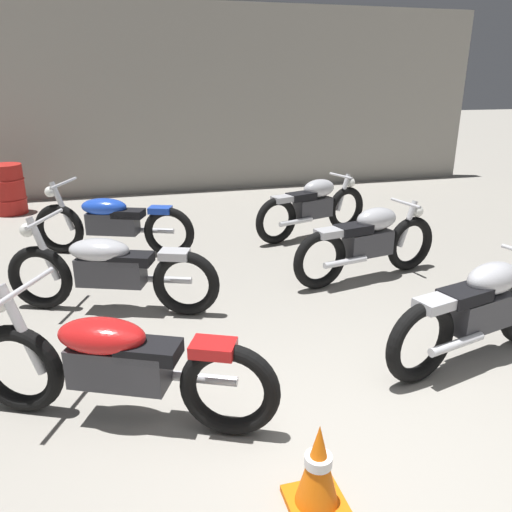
{
  "coord_description": "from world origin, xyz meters",
  "views": [
    {
      "loc": [
        -1.25,
        -2.07,
        2.25
      ],
      "look_at": [
        0.0,
        2.51,
        0.55
      ],
      "focal_mm": 35.31,
      "sensor_mm": 36.0,
      "label": 1
    }
  ],
  "objects_px": {
    "motorcycle_right_row_2": "(314,206)",
    "motorcycle_left_row_0": "(117,364)",
    "motorcycle_right_row_0": "(481,309)",
    "motorcycle_right_row_1": "(369,241)",
    "motorcycle_left_row_1": "(110,270)",
    "oil_drum": "(8,189)",
    "traffic_cone": "(318,469)",
    "motorcycle_left_row_2": "(112,222)"
  },
  "relations": [
    {
      "from": "motorcycle_right_row_1",
      "to": "motorcycle_right_row_2",
      "type": "distance_m",
      "value": 1.73
    },
    {
      "from": "oil_drum",
      "to": "traffic_cone",
      "type": "relative_size",
      "value": 1.57
    },
    {
      "from": "motorcycle_left_row_0",
      "to": "oil_drum",
      "type": "relative_size",
      "value": 2.37
    },
    {
      "from": "motorcycle_right_row_1",
      "to": "motorcycle_right_row_2",
      "type": "relative_size",
      "value": 1.02
    },
    {
      "from": "motorcycle_right_row_2",
      "to": "traffic_cone",
      "type": "distance_m",
      "value": 5.05
    },
    {
      "from": "motorcycle_left_row_2",
      "to": "traffic_cone",
      "type": "xyz_separation_m",
      "value": [
        1.05,
        -4.63,
        -0.19
      ]
    },
    {
      "from": "oil_drum",
      "to": "motorcycle_right_row_2",
      "type": "bearing_deg",
      "value": -29.79
    },
    {
      "from": "oil_drum",
      "to": "motorcycle_right_row_0",
      "type": "bearing_deg",
      "value": -53.37
    },
    {
      "from": "motorcycle_left_row_2",
      "to": "motorcycle_left_row_0",
      "type": "bearing_deg",
      "value": -89.55
    },
    {
      "from": "oil_drum",
      "to": "traffic_cone",
      "type": "distance_m",
      "value": 7.85
    },
    {
      "from": "motorcycle_right_row_1",
      "to": "traffic_cone",
      "type": "xyz_separation_m",
      "value": [
        -1.81,
        -2.98,
        -0.2
      ]
    },
    {
      "from": "motorcycle_right_row_0",
      "to": "motorcycle_right_row_1",
      "type": "xyz_separation_m",
      "value": [
        -0.05,
        1.88,
        0.0
      ]
    },
    {
      "from": "motorcycle_right_row_2",
      "to": "motorcycle_right_row_0",
      "type": "bearing_deg",
      "value": -89.24
    },
    {
      "from": "motorcycle_right_row_2",
      "to": "motorcycle_left_row_0",
      "type": "bearing_deg",
      "value": -127.63
    },
    {
      "from": "motorcycle_right_row_0",
      "to": "motorcycle_right_row_1",
      "type": "bearing_deg",
      "value": 91.38
    },
    {
      "from": "motorcycle_left_row_0",
      "to": "motorcycle_right_row_2",
      "type": "height_order",
      "value": "motorcycle_left_row_0"
    },
    {
      "from": "motorcycle_right_row_0",
      "to": "oil_drum",
      "type": "xyz_separation_m",
      "value": [
        -4.63,
        6.23,
        -0.03
      ]
    },
    {
      "from": "motorcycle_left_row_1",
      "to": "motorcycle_left_row_0",
      "type": "bearing_deg",
      "value": -88.38
    },
    {
      "from": "motorcycle_right_row_0",
      "to": "oil_drum",
      "type": "distance_m",
      "value": 7.77
    },
    {
      "from": "motorcycle_left_row_1",
      "to": "motorcycle_right_row_0",
      "type": "relative_size",
      "value": 1.06
    },
    {
      "from": "motorcycle_left_row_1",
      "to": "motorcycle_right_row_1",
      "type": "height_order",
      "value": "motorcycle_left_row_1"
    },
    {
      "from": "motorcycle_left_row_1",
      "to": "motorcycle_right_row_2",
      "type": "xyz_separation_m",
      "value": [
        2.88,
        1.86,
        0.01
      ]
    },
    {
      "from": "motorcycle_left_row_1",
      "to": "oil_drum",
      "type": "xyz_separation_m",
      "value": [
        -1.71,
        4.49,
        -0.03
      ]
    },
    {
      "from": "traffic_cone",
      "to": "motorcycle_left_row_1",
      "type": "bearing_deg",
      "value": 110.58
    },
    {
      "from": "motorcycle_right_row_0",
      "to": "oil_drum",
      "type": "bearing_deg",
      "value": 126.63
    },
    {
      "from": "traffic_cone",
      "to": "oil_drum",
      "type": "bearing_deg",
      "value": 110.73
    },
    {
      "from": "motorcycle_left_row_1",
      "to": "traffic_cone",
      "type": "distance_m",
      "value": 3.05
    },
    {
      "from": "motorcycle_right_row_1",
      "to": "motorcycle_left_row_0",
      "type": "bearing_deg",
      "value": -145.61
    },
    {
      "from": "motorcycle_right_row_1",
      "to": "motorcycle_right_row_2",
      "type": "bearing_deg",
      "value": 90.09
    },
    {
      "from": "motorcycle_left_row_0",
      "to": "motorcycle_left_row_2",
      "type": "xyz_separation_m",
      "value": [
        -0.03,
        3.58,
        0.0
      ]
    },
    {
      "from": "motorcycle_left_row_2",
      "to": "oil_drum",
      "type": "distance_m",
      "value": 3.22
    },
    {
      "from": "traffic_cone",
      "to": "motorcycle_right_row_1",
      "type": "bearing_deg",
      "value": 58.72
    },
    {
      "from": "motorcycle_left_row_1",
      "to": "traffic_cone",
      "type": "bearing_deg",
      "value": -69.42
    },
    {
      "from": "motorcycle_right_row_1",
      "to": "traffic_cone",
      "type": "relative_size",
      "value": 3.62
    },
    {
      "from": "motorcycle_left_row_2",
      "to": "motorcycle_right_row_1",
      "type": "distance_m",
      "value": 3.3
    },
    {
      "from": "motorcycle_left_row_2",
      "to": "motorcycle_right_row_1",
      "type": "bearing_deg",
      "value": -29.94
    },
    {
      "from": "motorcycle_left_row_0",
      "to": "motorcycle_right_row_2",
      "type": "relative_size",
      "value": 1.05
    },
    {
      "from": "motorcycle_left_row_0",
      "to": "motorcycle_left_row_2",
      "type": "distance_m",
      "value": 3.58
    },
    {
      "from": "motorcycle_left_row_0",
      "to": "traffic_cone",
      "type": "xyz_separation_m",
      "value": [
        1.02,
        -1.04,
        -0.19
      ]
    },
    {
      "from": "motorcycle_left_row_1",
      "to": "motorcycle_left_row_2",
      "type": "distance_m",
      "value": 1.78
    },
    {
      "from": "motorcycle_right_row_0",
      "to": "motorcycle_right_row_1",
      "type": "height_order",
      "value": "same"
    },
    {
      "from": "motorcycle_right_row_0",
      "to": "motorcycle_right_row_2",
      "type": "relative_size",
      "value": 1.01
    }
  ]
}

